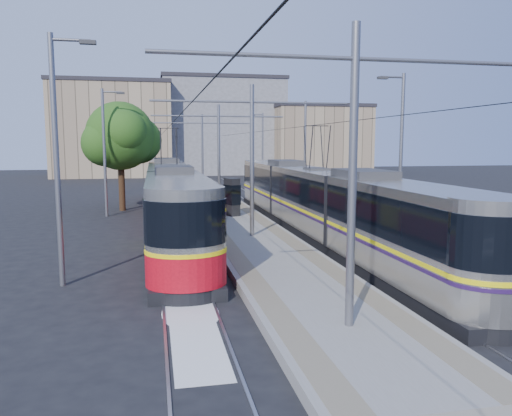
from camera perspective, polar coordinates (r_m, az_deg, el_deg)
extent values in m
plane|color=black|center=(16.14, 5.12, -9.28)|extent=(160.00, 160.00, 0.00)
cube|color=gray|center=(32.42, -3.52, -0.56)|extent=(4.00, 50.00, 0.30)
cube|color=gray|center=(32.23, -6.08, -0.36)|extent=(0.70, 50.00, 0.01)
cube|color=gray|center=(32.63, -1.01, -0.22)|extent=(0.70, 50.00, 0.01)
cube|color=gray|center=(32.13, -11.17, -1.00)|extent=(0.07, 70.00, 0.03)
cube|color=gray|center=(32.17, -8.61, -0.94)|extent=(0.07, 70.00, 0.03)
cube|color=gray|center=(32.96, 1.44, -0.66)|extent=(0.07, 70.00, 0.03)
cube|color=gray|center=(33.31, 3.85, -0.59)|extent=(0.07, 70.00, 0.03)
cube|color=silver|center=(12.70, -7.01, -13.97)|extent=(1.20, 5.00, 0.01)
cube|color=black|center=(29.91, -9.77, -1.23)|extent=(2.30, 31.14, 0.40)
cube|color=#AFABA0|center=(29.71, -9.83, 1.92)|extent=(2.40, 29.54, 2.90)
cube|color=black|center=(29.67, -9.86, 2.88)|extent=(2.43, 29.54, 1.30)
cube|color=yellow|center=(29.75, -9.82, 1.15)|extent=(2.43, 29.54, 0.12)
cube|color=red|center=(29.81, -9.80, 0.20)|extent=(2.42, 29.54, 1.10)
cube|color=#2D2D30|center=(29.61, -9.90, 5.00)|extent=(1.68, 3.00, 0.30)
cube|color=black|center=(25.88, 6.80, -2.50)|extent=(2.30, 29.01, 0.40)
cube|color=#AFAAA0|center=(25.66, 6.85, 1.13)|extent=(2.40, 27.41, 2.90)
cube|color=black|center=(25.61, 6.87, 2.24)|extent=(2.43, 27.41, 1.30)
cube|color=yellow|center=(25.70, 6.84, 0.24)|extent=(2.43, 27.41, 0.12)
cube|color=#291343|center=(25.72, 6.84, -0.09)|extent=(2.43, 27.41, 0.10)
cube|color=#2D2D30|center=(25.53, 6.91, 4.70)|extent=(1.68, 3.00, 0.30)
cylinder|color=slate|center=(11.72, 10.96, 3.25)|extent=(0.20, 0.20, 7.00)
cylinder|color=slate|center=(11.84, 11.29, 16.39)|extent=(9.20, 0.10, 0.10)
cylinder|color=slate|center=(23.25, -0.46, 5.36)|extent=(0.20, 0.20, 7.00)
cylinder|color=slate|center=(23.31, -0.47, 12.01)|extent=(9.20, 0.10, 0.10)
cylinder|color=slate|center=(35.09, -4.26, 6.02)|extent=(0.20, 0.20, 7.00)
cylinder|color=slate|center=(35.14, -4.31, 10.42)|extent=(9.20, 0.10, 0.10)
cylinder|color=slate|center=(47.02, -6.15, 6.33)|extent=(0.20, 0.20, 7.00)
cylinder|color=slate|center=(47.05, -6.19, 9.62)|extent=(9.20, 0.10, 0.10)
cylinder|color=black|center=(31.82, -10.11, 8.94)|extent=(0.02, 70.00, 0.02)
cylinder|color=black|center=(32.82, 2.71, 8.99)|extent=(0.02, 70.00, 0.02)
cylinder|color=slate|center=(17.08, -21.83, 4.78)|extent=(0.18, 0.18, 8.00)
cube|color=#2D2D30|center=(17.19, -18.67, 17.50)|extent=(0.50, 0.22, 0.12)
cylinder|color=slate|center=(32.94, -16.93, 5.98)|extent=(0.18, 0.18, 8.00)
cube|color=#2D2D30|center=(33.00, -15.23, 12.57)|extent=(0.50, 0.22, 0.12)
cylinder|color=slate|center=(48.89, -15.22, 6.39)|extent=(0.18, 0.18, 8.00)
cube|color=#2D2D30|center=(48.94, -14.06, 10.82)|extent=(0.50, 0.22, 0.12)
cylinder|color=slate|center=(25.76, 16.22, 5.71)|extent=(0.18, 0.18, 8.00)
cube|color=#2D2D30|center=(25.46, 14.27, 14.22)|extent=(0.50, 0.22, 0.12)
cylinder|color=slate|center=(40.61, 5.62, 6.46)|extent=(0.18, 0.18, 8.00)
cube|color=#2D2D30|center=(40.42, 4.16, 11.80)|extent=(0.50, 0.22, 0.12)
cylinder|color=slate|center=(56.10, 0.76, 6.74)|extent=(0.18, 0.18, 8.00)
cube|color=#2D2D30|center=(55.96, -0.36, 10.58)|extent=(0.50, 0.22, 0.12)
cube|color=black|center=(30.05, -2.76, 1.27)|extent=(0.90, 1.13, 2.26)
cube|color=black|center=(30.03, -2.76, 1.55)|extent=(0.95, 1.18, 1.18)
cylinder|color=#382314|center=(35.71, -15.08, 2.19)|extent=(0.43, 0.43, 3.10)
sphere|color=#234E16|center=(35.58, -15.27, 7.95)|extent=(4.65, 4.65, 4.65)
sphere|color=#234E16|center=(36.30, -13.34, 7.53)|extent=(3.29, 3.29, 3.29)
cube|color=tan|center=(75.02, -15.98, 8.43)|extent=(16.00, 12.00, 12.74)
cube|color=#262328|center=(75.47, -16.16, 13.45)|extent=(16.32, 12.24, 0.50)
cube|color=gray|center=(79.53, -4.06, 9.06)|extent=(18.00, 14.00, 13.99)
cube|color=#262328|center=(80.07, -4.10, 14.25)|extent=(18.36, 14.28, 0.50)
cube|color=tan|center=(76.80, 7.06, 7.54)|extent=(14.00, 10.00, 9.84)
cube|color=#262328|center=(77.00, 7.13, 11.39)|extent=(14.28, 10.20, 0.50)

